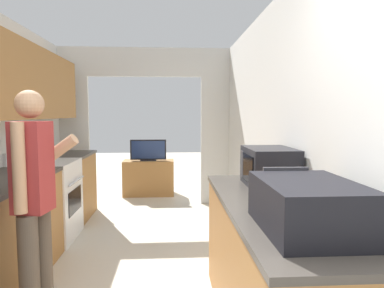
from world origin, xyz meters
The scene contains 11 objects.
wall_right centered at (1.37, 1.67, 1.25)m, with size 0.06×6.95×2.50m.
wall_far_with_doorway centered at (0.00, 4.58, 1.45)m, with size 3.08×0.06×2.50m.
counter_left centered at (-1.04, 2.50, 0.46)m, with size 0.62×3.47×0.92m.
counter_right centered at (1.04, 1.12, 0.46)m, with size 0.62×1.91×0.92m.
range_oven centered at (-1.03, 3.07, 0.46)m, with size 0.66×0.74×1.06m.
person centered at (-0.52, 1.40, 0.87)m, with size 0.52×0.41×1.62m.
suitcase centered at (1.04, 0.62, 1.03)m, with size 0.42×0.63×0.25m.
microwave centered at (1.15, 1.61, 1.06)m, with size 0.35×0.50×0.29m.
book_stack centered at (1.04, 1.13, 0.96)m, with size 0.23×0.28×0.10m.
tv_cabinet centered at (0.00, 5.22, 0.31)m, with size 0.90×0.42×0.63m.
television centered at (0.00, 5.18, 0.81)m, with size 0.64×0.16×0.38m.
Camera 1 is at (0.40, -0.92, 1.46)m, focal length 32.00 mm.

